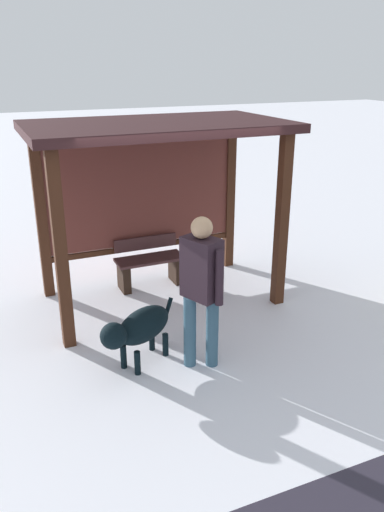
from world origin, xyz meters
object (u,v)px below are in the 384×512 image
at_px(bus_shelter, 152,161).
at_px(person_walking, 201,282).
at_px(dog, 139,328).
at_px(bench_left_inside, 150,265).

height_order(bus_shelter, person_walking, bus_shelter).
distance_m(person_walking, dog, 0.89).
bearing_deg(dog, bus_shelter, 65.10).
bearing_deg(bench_left_inside, bus_shelter, -90.00).
relative_size(bus_shelter, bench_left_inside, 3.26).
bearing_deg(bench_left_inside, person_walking, -94.54).
bearing_deg(bus_shelter, person_walking, -95.14).
bearing_deg(bus_shelter, bench_left_inside, 90.00).
bearing_deg(bus_shelter, dog, -114.90).
relative_size(bench_left_inside, person_walking, 0.59).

